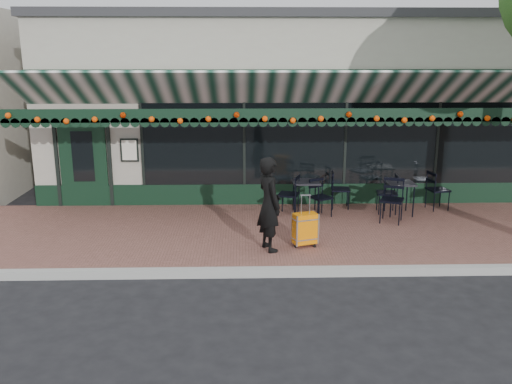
{
  "coord_description": "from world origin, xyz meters",
  "views": [
    {
      "loc": [
        -1.06,
        -8.69,
        3.69
      ],
      "look_at": [
        -0.78,
        1.6,
        1.06
      ],
      "focal_mm": 38.0,
      "sensor_mm": 36.0,
      "label": 1
    }
  ],
  "objects_px": {
    "chair_b_left": "(288,195)",
    "cafe_table_b": "(306,184)",
    "woman": "(269,204)",
    "cafe_table_a": "(400,185)",
    "chair_a_right": "(438,190)",
    "chair_b_right": "(340,190)",
    "suitcase": "(305,229)",
    "chair_a_front": "(392,201)",
    "chair_a_left": "(387,193)",
    "chair_b_front": "(321,198)"
  },
  "relations": [
    {
      "from": "cafe_table_a",
      "to": "chair_b_front",
      "type": "distance_m",
      "value": 1.82
    },
    {
      "from": "chair_a_left",
      "to": "chair_b_right",
      "type": "distance_m",
      "value": 1.08
    },
    {
      "from": "chair_a_front",
      "to": "chair_b_right",
      "type": "relative_size",
      "value": 1.08
    },
    {
      "from": "chair_a_right",
      "to": "chair_b_left",
      "type": "relative_size",
      "value": 1.0
    },
    {
      "from": "suitcase",
      "to": "chair_b_right",
      "type": "xyz_separation_m",
      "value": [
        1.13,
        2.59,
        0.11
      ]
    },
    {
      "from": "cafe_table_a",
      "to": "chair_a_right",
      "type": "height_order",
      "value": "chair_a_right"
    },
    {
      "from": "chair_b_right",
      "to": "chair_b_left",
      "type": "bearing_deg",
      "value": 117.96
    },
    {
      "from": "suitcase",
      "to": "chair_a_front",
      "type": "distance_m",
      "value": 2.51
    },
    {
      "from": "woman",
      "to": "chair_b_left",
      "type": "relative_size",
      "value": 1.91
    },
    {
      "from": "chair_b_right",
      "to": "woman",
      "type": "bearing_deg",
      "value": 152.87
    },
    {
      "from": "woman",
      "to": "suitcase",
      "type": "bearing_deg",
      "value": -98.54
    },
    {
      "from": "chair_b_front",
      "to": "suitcase",
      "type": "bearing_deg",
      "value": -135.79
    },
    {
      "from": "suitcase",
      "to": "chair_a_left",
      "type": "distance_m",
      "value": 3.04
    },
    {
      "from": "chair_a_front",
      "to": "chair_b_left",
      "type": "relative_size",
      "value": 1.05
    },
    {
      "from": "cafe_table_a",
      "to": "chair_a_left",
      "type": "height_order",
      "value": "chair_a_left"
    },
    {
      "from": "chair_a_right",
      "to": "chair_b_right",
      "type": "xyz_separation_m",
      "value": [
        -2.26,
        0.16,
        -0.01
      ]
    },
    {
      "from": "suitcase",
      "to": "chair_a_left",
      "type": "relative_size",
      "value": 1.1
    },
    {
      "from": "chair_a_left",
      "to": "chair_b_front",
      "type": "xyz_separation_m",
      "value": [
        -1.55,
        -0.25,
        -0.03
      ]
    },
    {
      "from": "woman",
      "to": "chair_b_right",
      "type": "relative_size",
      "value": 1.97
    },
    {
      "from": "suitcase",
      "to": "chair_a_left",
      "type": "height_order",
      "value": "suitcase"
    },
    {
      "from": "chair_a_right",
      "to": "chair_a_front",
      "type": "xyz_separation_m",
      "value": [
        -1.35,
        -0.97,
        0.02
      ]
    },
    {
      "from": "suitcase",
      "to": "chair_b_left",
      "type": "height_order",
      "value": "suitcase"
    },
    {
      "from": "chair_b_left",
      "to": "chair_b_front",
      "type": "height_order",
      "value": "chair_b_left"
    },
    {
      "from": "chair_b_left",
      "to": "cafe_table_b",
      "type": "bearing_deg",
      "value": 124.29
    },
    {
      "from": "woman",
      "to": "suitcase",
      "type": "distance_m",
      "value": 0.89
    },
    {
      "from": "chair_a_left",
      "to": "chair_b_right",
      "type": "height_order",
      "value": "chair_a_left"
    },
    {
      "from": "cafe_table_b",
      "to": "chair_b_right",
      "type": "relative_size",
      "value": 0.84
    },
    {
      "from": "suitcase",
      "to": "cafe_table_b",
      "type": "xyz_separation_m",
      "value": [
        0.27,
        2.2,
        0.34
      ]
    },
    {
      "from": "woman",
      "to": "cafe_table_a",
      "type": "relative_size",
      "value": 2.36
    },
    {
      "from": "chair_b_left",
      "to": "suitcase",
      "type": "bearing_deg",
      "value": 22.05
    },
    {
      "from": "cafe_table_b",
      "to": "chair_a_left",
      "type": "xyz_separation_m",
      "value": [
        1.86,
        -0.03,
        -0.22
      ]
    },
    {
      "from": "suitcase",
      "to": "chair_b_front",
      "type": "bearing_deg",
      "value": 54.82
    },
    {
      "from": "chair_a_left",
      "to": "chair_b_front",
      "type": "bearing_deg",
      "value": -74.3
    },
    {
      "from": "cafe_table_b",
      "to": "chair_a_left",
      "type": "height_order",
      "value": "chair_a_left"
    },
    {
      "from": "suitcase",
      "to": "cafe_table_a",
      "type": "height_order",
      "value": "suitcase"
    },
    {
      "from": "chair_a_front",
      "to": "chair_b_front",
      "type": "bearing_deg",
      "value": -174.29
    },
    {
      "from": "suitcase",
      "to": "cafe_table_a",
      "type": "bearing_deg",
      "value": 22.29
    },
    {
      "from": "chair_b_left",
      "to": "chair_a_right",
      "type": "bearing_deg",
      "value": 113.9
    },
    {
      "from": "chair_a_right",
      "to": "chair_b_front",
      "type": "height_order",
      "value": "chair_a_right"
    },
    {
      "from": "chair_a_left",
      "to": "chair_a_front",
      "type": "distance_m",
      "value": 0.72
    },
    {
      "from": "cafe_table_b",
      "to": "chair_a_left",
      "type": "bearing_deg",
      "value": -0.98
    },
    {
      "from": "chair_a_front",
      "to": "suitcase",
      "type": "bearing_deg",
      "value": -121.22
    },
    {
      "from": "suitcase",
      "to": "cafe_table_b",
      "type": "distance_m",
      "value": 2.24
    },
    {
      "from": "woman",
      "to": "chair_a_front",
      "type": "height_order",
      "value": "woman"
    },
    {
      "from": "chair_a_front",
      "to": "chair_b_front",
      "type": "relative_size",
      "value": 1.13
    },
    {
      "from": "chair_a_right",
      "to": "chair_b_right",
      "type": "relative_size",
      "value": 1.03
    },
    {
      "from": "cafe_table_a",
      "to": "chair_a_right",
      "type": "relative_size",
      "value": 0.81
    },
    {
      "from": "woman",
      "to": "chair_b_front",
      "type": "distance_m",
      "value": 2.48
    },
    {
      "from": "woman",
      "to": "chair_a_right",
      "type": "height_order",
      "value": "woman"
    },
    {
      "from": "cafe_table_b",
      "to": "chair_b_right",
      "type": "xyz_separation_m",
      "value": [
        0.86,
        0.39,
        -0.23
      ]
    }
  ]
}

